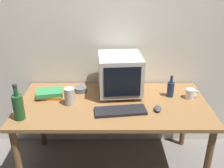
{
  "coord_description": "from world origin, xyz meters",
  "views": [
    {
      "loc": [
        -0.01,
        -1.95,
        1.8
      ],
      "look_at": [
        0.0,
        0.0,
        0.9
      ],
      "focal_mm": 40.75,
      "sensor_mm": 36.0,
      "label": 1
    }
  ],
  "objects_px": {
    "bottle_tall": "(17,106)",
    "metal_canister": "(69,96)",
    "crt_monitor": "(119,74)",
    "cd_spindle": "(80,89)",
    "book_stack": "(49,94)",
    "bottle_short": "(170,88)",
    "computer_mouse": "(157,108)",
    "keyboard": "(120,111)",
    "mug": "(189,94)"
  },
  "relations": [
    {
      "from": "keyboard",
      "to": "metal_canister",
      "type": "relative_size",
      "value": 2.8
    },
    {
      "from": "computer_mouse",
      "to": "bottle_tall",
      "type": "xyz_separation_m",
      "value": [
        -1.1,
        -0.12,
        0.09
      ]
    },
    {
      "from": "metal_canister",
      "to": "book_stack",
      "type": "bearing_deg",
      "value": 147.16
    },
    {
      "from": "book_stack",
      "to": "metal_canister",
      "type": "relative_size",
      "value": 1.71
    },
    {
      "from": "mug",
      "to": "cd_spindle",
      "type": "height_order",
      "value": "mug"
    },
    {
      "from": "crt_monitor",
      "to": "bottle_short",
      "type": "height_order",
      "value": "crt_monitor"
    },
    {
      "from": "crt_monitor",
      "to": "computer_mouse",
      "type": "relative_size",
      "value": 4.15
    },
    {
      "from": "book_stack",
      "to": "metal_canister",
      "type": "distance_m",
      "value": 0.25
    },
    {
      "from": "crt_monitor",
      "to": "cd_spindle",
      "type": "bearing_deg",
      "value": 174.77
    },
    {
      "from": "crt_monitor",
      "to": "bottle_tall",
      "type": "distance_m",
      "value": 0.91
    },
    {
      "from": "cd_spindle",
      "to": "keyboard",
      "type": "bearing_deg",
      "value": -45.78
    },
    {
      "from": "metal_canister",
      "to": "keyboard",
      "type": "bearing_deg",
      "value": -17.43
    },
    {
      "from": "mug",
      "to": "metal_canister",
      "type": "distance_m",
      "value": 1.07
    },
    {
      "from": "keyboard",
      "to": "cd_spindle",
      "type": "relative_size",
      "value": 3.5
    },
    {
      "from": "crt_monitor",
      "to": "bottle_short",
      "type": "xyz_separation_m",
      "value": [
        0.46,
        -0.06,
        -0.12
      ]
    },
    {
      "from": "keyboard",
      "to": "mug",
      "type": "xyz_separation_m",
      "value": [
        0.64,
        0.24,
        0.03
      ]
    },
    {
      "from": "crt_monitor",
      "to": "computer_mouse",
      "type": "xyz_separation_m",
      "value": [
        0.31,
        -0.32,
        -0.17
      ]
    },
    {
      "from": "computer_mouse",
      "to": "crt_monitor",
      "type": "bearing_deg",
      "value": 145.2
    },
    {
      "from": "bottle_short",
      "to": "mug",
      "type": "bearing_deg",
      "value": -13.18
    },
    {
      "from": "book_stack",
      "to": "cd_spindle",
      "type": "relative_size",
      "value": 2.14
    },
    {
      "from": "computer_mouse",
      "to": "metal_canister",
      "type": "relative_size",
      "value": 0.67
    },
    {
      "from": "bottle_short",
      "to": "mug",
      "type": "relative_size",
      "value": 1.72
    },
    {
      "from": "bottle_tall",
      "to": "bottle_short",
      "type": "xyz_separation_m",
      "value": [
        1.25,
        0.38,
        -0.04
      ]
    },
    {
      "from": "computer_mouse",
      "to": "metal_canister",
      "type": "distance_m",
      "value": 0.75
    },
    {
      "from": "book_stack",
      "to": "mug",
      "type": "distance_m",
      "value": 1.27
    },
    {
      "from": "computer_mouse",
      "to": "book_stack",
      "type": "distance_m",
      "value": 0.98
    },
    {
      "from": "bottle_tall",
      "to": "metal_canister",
      "type": "height_order",
      "value": "bottle_tall"
    },
    {
      "from": "bottle_tall",
      "to": "metal_canister",
      "type": "relative_size",
      "value": 2.01
    },
    {
      "from": "crt_monitor",
      "to": "metal_canister",
      "type": "distance_m",
      "value": 0.5
    },
    {
      "from": "keyboard",
      "to": "cd_spindle",
      "type": "xyz_separation_m",
      "value": [
        -0.37,
        0.38,
        0.01
      ]
    },
    {
      "from": "bottle_tall",
      "to": "metal_canister",
      "type": "xyz_separation_m",
      "value": [
        0.36,
        0.23,
        -0.04
      ]
    },
    {
      "from": "mug",
      "to": "bottle_short",
      "type": "bearing_deg",
      "value": 166.82
    },
    {
      "from": "book_stack",
      "to": "mug",
      "type": "bearing_deg",
      "value": -1.11
    },
    {
      "from": "mug",
      "to": "metal_canister",
      "type": "bearing_deg",
      "value": -174.18
    },
    {
      "from": "bottle_tall",
      "to": "book_stack",
      "type": "bearing_deg",
      "value": 67.79
    },
    {
      "from": "cd_spindle",
      "to": "bottle_short",
      "type": "bearing_deg",
      "value": -6.43
    },
    {
      "from": "bottle_short",
      "to": "mug",
      "type": "distance_m",
      "value": 0.18
    },
    {
      "from": "cd_spindle",
      "to": "metal_canister",
      "type": "bearing_deg",
      "value": -104.53
    },
    {
      "from": "bottle_short",
      "to": "computer_mouse",
      "type": "bearing_deg",
      "value": -120.86
    },
    {
      "from": "computer_mouse",
      "to": "mug",
      "type": "distance_m",
      "value": 0.39
    },
    {
      "from": "book_stack",
      "to": "cd_spindle",
      "type": "distance_m",
      "value": 0.29
    },
    {
      "from": "keyboard",
      "to": "bottle_short",
      "type": "xyz_separation_m",
      "value": [
        0.46,
        0.28,
        0.06
      ]
    },
    {
      "from": "bottle_tall",
      "to": "mug",
      "type": "xyz_separation_m",
      "value": [
        1.42,
        0.34,
        -0.07
      ]
    },
    {
      "from": "cd_spindle",
      "to": "metal_canister",
      "type": "height_order",
      "value": "metal_canister"
    },
    {
      "from": "mug",
      "to": "book_stack",
      "type": "bearing_deg",
      "value": 178.89
    },
    {
      "from": "crt_monitor",
      "to": "mug",
      "type": "distance_m",
      "value": 0.66
    },
    {
      "from": "book_stack",
      "to": "metal_canister",
      "type": "xyz_separation_m",
      "value": [
        0.21,
        -0.13,
        0.04
      ]
    },
    {
      "from": "crt_monitor",
      "to": "bottle_short",
      "type": "relative_size",
      "value": 2.01
    },
    {
      "from": "computer_mouse",
      "to": "book_stack",
      "type": "xyz_separation_m",
      "value": [
        -0.95,
        0.24,
        0.01
      ]
    },
    {
      "from": "keyboard",
      "to": "bottle_short",
      "type": "relative_size",
      "value": 2.04
    }
  ]
}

